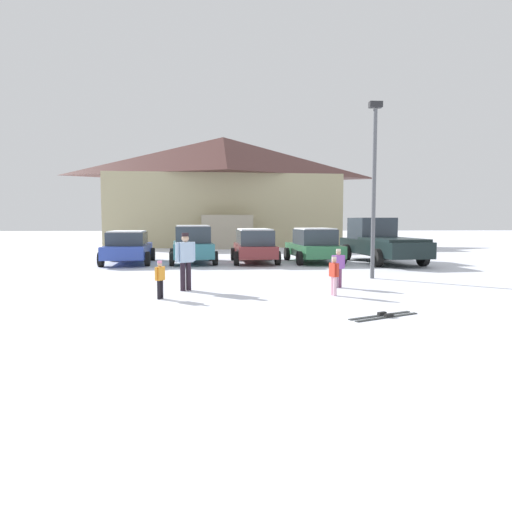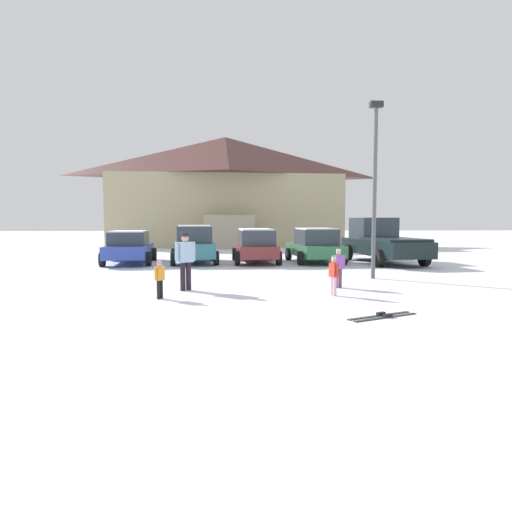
{
  "view_description": "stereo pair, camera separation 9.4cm",
  "coord_description": "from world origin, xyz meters",
  "px_view_note": "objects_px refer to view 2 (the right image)",
  "views": [
    {
      "loc": [
        -0.01,
        -7.97,
        2.02
      ],
      "look_at": [
        0.94,
        5.35,
        0.98
      ],
      "focal_mm": 32.0,
      "sensor_mm": 36.0,
      "label": 1
    },
    {
      "loc": [
        0.09,
        -7.98,
        2.02
      ],
      "look_at": [
        0.94,
        5.35,
        0.98
      ],
      "focal_mm": 32.0,
      "sensor_mm": 36.0,
      "label": 2
    }
  ],
  "objects_px": {
    "parked_teal_hatchback": "(194,244)",
    "parked_maroon_van": "(255,244)",
    "parked_blue_hatchback": "(130,247)",
    "pickup_truck": "(381,242)",
    "ski_lodge": "(225,191)",
    "parked_green_coupe": "(315,245)",
    "pair_of_skis": "(383,316)",
    "lamp_post": "(375,181)",
    "skier_child_in_orange_jacket": "(160,277)",
    "skier_adult_in_blue_parka": "(185,258)",
    "skier_child_in_purple_jacket": "(338,266)",
    "skier_child_in_red_jacket": "(334,274)"
  },
  "relations": [
    {
      "from": "skier_child_in_orange_jacket",
      "to": "skier_child_in_red_jacket",
      "type": "bearing_deg",
      "value": 2.48
    },
    {
      "from": "pair_of_skis",
      "to": "parked_blue_hatchback",
      "type": "bearing_deg",
      "value": 122.23
    },
    {
      "from": "skier_adult_in_blue_parka",
      "to": "pair_of_skis",
      "type": "distance_m",
      "value": 6.0
    },
    {
      "from": "parked_green_coupe",
      "to": "lamp_post",
      "type": "height_order",
      "value": "lamp_post"
    },
    {
      "from": "parked_maroon_van",
      "to": "pickup_truck",
      "type": "distance_m",
      "value": 6.05
    },
    {
      "from": "skier_adult_in_blue_parka",
      "to": "skier_child_in_purple_jacket",
      "type": "relative_size",
      "value": 1.43
    },
    {
      "from": "skier_child_in_purple_jacket",
      "to": "ski_lodge",
      "type": "bearing_deg",
      "value": 98.2
    },
    {
      "from": "ski_lodge",
      "to": "lamp_post",
      "type": "relative_size",
      "value": 3.09
    },
    {
      "from": "parked_green_coupe",
      "to": "skier_child_in_purple_jacket",
      "type": "distance_m",
      "value": 8.22
    },
    {
      "from": "parked_teal_hatchback",
      "to": "skier_child_in_purple_jacket",
      "type": "relative_size",
      "value": 3.65
    },
    {
      "from": "skier_child_in_purple_jacket",
      "to": "pair_of_skis",
      "type": "relative_size",
      "value": 0.7
    },
    {
      "from": "parked_teal_hatchback",
      "to": "skier_child_in_red_jacket",
      "type": "bearing_deg",
      "value": -65.41
    },
    {
      "from": "skier_adult_in_blue_parka",
      "to": "pair_of_skis",
      "type": "relative_size",
      "value": 1.01
    },
    {
      "from": "parked_maroon_van",
      "to": "lamp_post",
      "type": "bearing_deg",
      "value": -58.96
    },
    {
      "from": "skier_adult_in_blue_parka",
      "to": "skier_child_in_purple_jacket",
      "type": "bearing_deg",
      "value": 3.31
    },
    {
      "from": "parked_teal_hatchback",
      "to": "pair_of_skis",
      "type": "height_order",
      "value": "parked_teal_hatchback"
    },
    {
      "from": "ski_lodge",
      "to": "parked_green_coupe",
      "type": "bearing_deg",
      "value": -74.57
    },
    {
      "from": "parked_maroon_van",
      "to": "parked_green_coupe",
      "type": "height_order",
      "value": "parked_green_coupe"
    },
    {
      "from": "skier_child_in_purple_jacket",
      "to": "parked_teal_hatchback",
      "type": "bearing_deg",
      "value": 120.8
    },
    {
      "from": "pickup_truck",
      "to": "skier_adult_in_blue_parka",
      "type": "relative_size",
      "value": 3.69
    },
    {
      "from": "ski_lodge",
      "to": "parked_maroon_van",
      "type": "height_order",
      "value": "ski_lodge"
    },
    {
      "from": "parked_teal_hatchback",
      "to": "skier_child_in_purple_jacket",
      "type": "bearing_deg",
      "value": -59.2
    },
    {
      "from": "ski_lodge",
      "to": "pair_of_skis",
      "type": "relative_size",
      "value": 11.24
    },
    {
      "from": "parked_green_coupe",
      "to": "skier_adult_in_blue_parka",
      "type": "xyz_separation_m",
      "value": [
        -5.41,
        -8.43,
        0.11
      ]
    },
    {
      "from": "skier_child_in_purple_jacket",
      "to": "parked_maroon_van",
      "type": "bearing_deg",
      "value": 103.47
    },
    {
      "from": "parked_maroon_van",
      "to": "skier_child_in_purple_jacket",
      "type": "relative_size",
      "value": 3.77
    },
    {
      "from": "parked_blue_hatchback",
      "to": "skier_adult_in_blue_parka",
      "type": "distance_m",
      "value": 9.15
    },
    {
      "from": "skier_adult_in_blue_parka",
      "to": "lamp_post",
      "type": "height_order",
      "value": "lamp_post"
    },
    {
      "from": "parked_green_coupe",
      "to": "parked_maroon_van",
      "type": "bearing_deg",
      "value": 178.21
    },
    {
      "from": "ski_lodge",
      "to": "parked_teal_hatchback",
      "type": "height_order",
      "value": "ski_lodge"
    },
    {
      "from": "parked_maroon_van",
      "to": "skier_adult_in_blue_parka",
      "type": "relative_size",
      "value": 2.63
    },
    {
      "from": "skier_adult_in_blue_parka",
      "to": "skier_child_in_orange_jacket",
      "type": "relative_size",
      "value": 1.69
    },
    {
      "from": "parked_teal_hatchback",
      "to": "parked_green_coupe",
      "type": "bearing_deg",
      "value": -0.49
    },
    {
      "from": "pickup_truck",
      "to": "pair_of_skis",
      "type": "bearing_deg",
      "value": -108.73
    },
    {
      "from": "skier_adult_in_blue_parka",
      "to": "skier_child_in_purple_jacket",
      "type": "distance_m",
      "value": 4.55
    },
    {
      "from": "parked_teal_hatchback",
      "to": "parked_maroon_van",
      "type": "height_order",
      "value": "parked_teal_hatchback"
    },
    {
      "from": "skier_child_in_purple_jacket",
      "to": "lamp_post",
      "type": "xyz_separation_m",
      "value": [
        1.74,
        2.08,
        2.71
      ]
    },
    {
      "from": "skier_child_in_orange_jacket",
      "to": "pair_of_skis",
      "type": "relative_size",
      "value": 0.6
    },
    {
      "from": "skier_child_in_red_jacket",
      "to": "skier_adult_in_blue_parka",
      "type": "height_order",
      "value": "skier_adult_in_blue_parka"
    },
    {
      "from": "parked_blue_hatchback",
      "to": "lamp_post",
      "type": "height_order",
      "value": "lamp_post"
    },
    {
      "from": "parked_blue_hatchback",
      "to": "skier_child_in_orange_jacket",
      "type": "height_order",
      "value": "parked_blue_hatchback"
    },
    {
      "from": "parked_teal_hatchback",
      "to": "skier_adult_in_blue_parka",
      "type": "xyz_separation_m",
      "value": [
        0.37,
        -8.48,
        0.06
      ]
    },
    {
      "from": "parked_blue_hatchback",
      "to": "parked_teal_hatchback",
      "type": "bearing_deg",
      "value": -0.46
    },
    {
      "from": "ski_lodge",
      "to": "parked_green_coupe",
      "type": "xyz_separation_m",
      "value": [
        4.32,
        -15.64,
        -3.58
      ]
    },
    {
      "from": "ski_lodge",
      "to": "parked_maroon_van",
      "type": "distance_m",
      "value": 16.02
    },
    {
      "from": "parked_maroon_van",
      "to": "pair_of_skis",
      "type": "xyz_separation_m",
      "value": [
        1.91,
        -12.42,
        -0.86
      ]
    },
    {
      "from": "parked_blue_hatchback",
      "to": "pickup_truck",
      "type": "xyz_separation_m",
      "value": [
        11.97,
        -0.19,
        0.21
      ]
    },
    {
      "from": "skier_child_in_orange_jacket",
      "to": "lamp_post",
      "type": "distance_m",
      "value": 8.25
    },
    {
      "from": "parked_teal_hatchback",
      "to": "parked_green_coupe",
      "type": "xyz_separation_m",
      "value": [
        5.78,
        -0.05,
        -0.06
      ]
    },
    {
      "from": "pickup_truck",
      "to": "pair_of_skis",
      "type": "relative_size",
      "value": 3.72
    }
  ]
}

